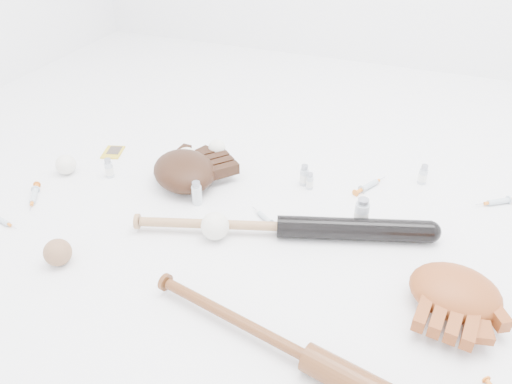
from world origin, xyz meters
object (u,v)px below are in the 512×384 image
(bat_dark, at_px, (281,227))
(glove_dark, at_px, (184,170))
(bat_wood, at_px, (309,358))
(pedestal, at_px, (218,160))

(bat_dark, height_order, glove_dark, glove_dark)
(bat_dark, distance_m, bat_wood, 0.46)
(bat_wood, height_order, glove_dark, glove_dark)
(bat_wood, xyz_separation_m, pedestal, (-0.54, 0.71, -0.01))
(bat_wood, bearing_deg, bat_dark, 129.14)
(bat_wood, bearing_deg, pedestal, 140.08)
(bat_dark, bearing_deg, pedestal, 120.64)
(bat_wood, distance_m, pedestal, 0.89)
(bat_wood, distance_m, glove_dark, 0.81)
(bat_dark, height_order, pedestal, bat_dark)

